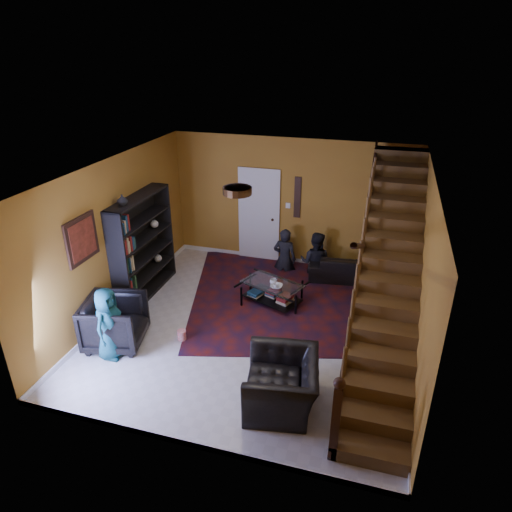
% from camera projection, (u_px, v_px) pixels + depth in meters
% --- Properties ---
extents(floor, '(5.50, 5.50, 0.00)m').
position_uv_depth(floor, '(254.00, 327.00, 8.06)').
color(floor, beige).
rests_on(floor, ground).
extents(room, '(5.50, 5.50, 5.50)m').
position_uv_depth(room, '(212.00, 280.00, 9.53)').
color(room, '#AD7B26').
rests_on(room, ground).
extents(staircase, '(0.95, 5.02, 3.18)m').
position_uv_depth(staircase, '(388.00, 273.00, 6.91)').
color(staircase, brown).
rests_on(staircase, floor).
extents(bookshelf, '(0.35, 1.80, 2.00)m').
position_uv_depth(bookshelf, '(144.00, 248.00, 8.77)').
color(bookshelf, black).
rests_on(bookshelf, floor).
extents(door, '(0.82, 0.05, 2.05)m').
position_uv_depth(door, '(259.00, 217.00, 10.15)').
color(door, silver).
rests_on(door, floor).
extents(framed_picture, '(0.04, 0.74, 0.74)m').
position_uv_depth(framed_picture, '(82.00, 239.00, 7.18)').
color(framed_picture, maroon).
rests_on(framed_picture, room).
extents(wall_hanging, '(0.14, 0.03, 0.90)m').
position_uv_depth(wall_hanging, '(297.00, 197.00, 9.72)').
color(wall_hanging, black).
rests_on(wall_hanging, room).
extents(ceiling_fixture, '(0.40, 0.40, 0.10)m').
position_uv_depth(ceiling_fixture, '(237.00, 191.00, 6.18)').
color(ceiling_fixture, '#3F2814').
rests_on(ceiling_fixture, room).
extents(rug, '(4.35, 4.70, 0.02)m').
position_uv_depth(rug, '(282.00, 295.00, 9.05)').
color(rug, '#4D130D').
rests_on(rug, floor).
extents(sofa, '(1.94, 0.95, 0.54)m').
position_uv_depth(sofa, '(354.00, 268.00, 9.55)').
color(sofa, black).
rests_on(sofa, floor).
extents(armchair_left, '(1.11, 1.09, 0.84)m').
position_uv_depth(armchair_left, '(115.00, 322.00, 7.45)').
color(armchair_left, black).
rests_on(armchair_left, floor).
extents(armchair_right, '(1.15, 1.26, 0.72)m').
position_uv_depth(armchair_right, '(282.00, 383.00, 6.21)').
color(armchair_right, black).
rests_on(armchair_right, floor).
extents(person_adult_a, '(0.52, 0.36, 1.40)m').
position_uv_depth(person_adult_a, '(285.00, 259.00, 9.99)').
color(person_adult_a, black).
rests_on(person_adult_a, sofa).
extents(person_adult_b, '(0.73, 0.60, 1.40)m').
position_uv_depth(person_adult_b, '(315.00, 263.00, 9.81)').
color(person_adult_b, black).
rests_on(person_adult_b, sofa).
extents(person_child, '(0.40, 0.60, 1.21)m').
position_uv_depth(person_child, '(109.00, 324.00, 7.08)').
color(person_child, '#195761').
rests_on(person_child, armchair_left).
extents(coffee_table, '(1.27, 1.01, 0.42)m').
position_uv_depth(coffee_table, '(272.00, 292.00, 8.70)').
color(coffee_table, black).
rests_on(coffee_table, floor).
extents(cup_a, '(0.14, 0.14, 0.10)m').
position_uv_depth(cup_a, '(273.00, 282.00, 8.57)').
color(cup_a, '#999999').
rests_on(cup_a, coffee_table).
extents(cup_b, '(0.13, 0.13, 0.09)m').
position_uv_depth(cup_b, '(276.00, 286.00, 8.44)').
color(cup_b, '#999999').
rests_on(cup_b, coffee_table).
extents(bowl, '(0.23, 0.23, 0.06)m').
position_uv_depth(bowl, '(276.00, 286.00, 8.46)').
color(bowl, '#999999').
rests_on(bowl, coffee_table).
extents(vase, '(0.18, 0.18, 0.19)m').
position_uv_depth(vase, '(122.00, 200.00, 7.85)').
color(vase, '#999999').
rests_on(vase, bookshelf).
extents(popcorn_bucket, '(0.18, 0.18, 0.17)m').
position_uv_depth(popcorn_bucket, '(182.00, 335.00, 7.66)').
color(popcorn_bucket, red).
rests_on(popcorn_bucket, rug).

